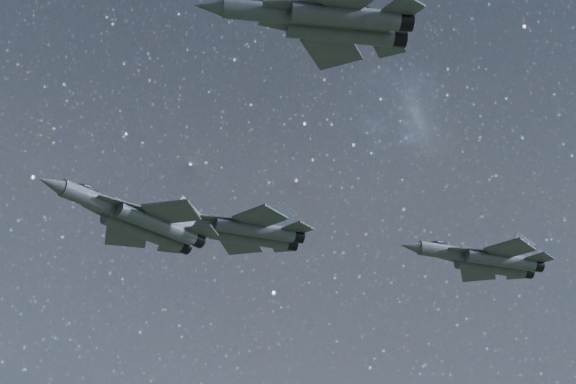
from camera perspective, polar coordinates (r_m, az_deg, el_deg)
name	(u,v)px	position (r m, az deg, el deg)	size (l,w,h in m)	color
jet_lead	(138,220)	(82.76, -9.69, -1.77)	(17.75, 11.63, 4.57)	#363C44
jet_left	(239,229)	(95.12, -3.16, -2.41)	(18.17, 12.97, 4.64)	#363C44
jet_right	(325,20)	(66.62, 2.42, 11.04)	(17.04, 11.69, 4.28)	#363C44
jet_slot	(484,259)	(92.09, 12.55, -4.27)	(16.09, 11.45, 4.10)	#363C44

